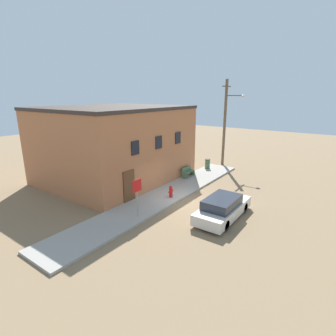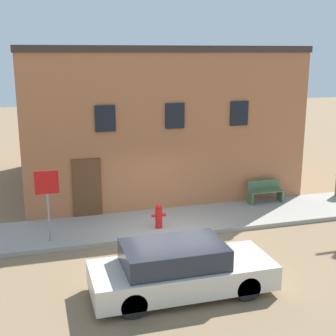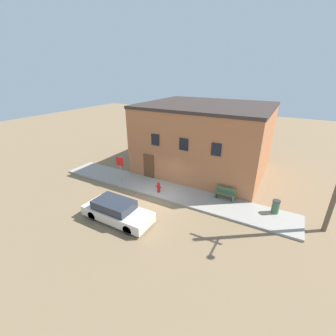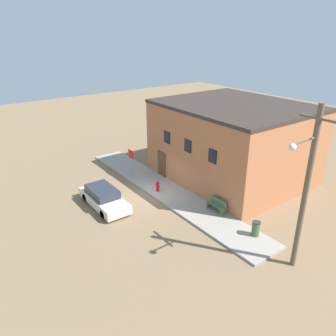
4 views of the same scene
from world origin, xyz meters
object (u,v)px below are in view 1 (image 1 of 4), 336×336
(trash_bin, at_px, (207,164))
(parked_car, at_px, (223,208))
(utility_pole, at_px, (226,121))
(bench, at_px, (188,172))
(fire_hydrant, at_px, (171,191))
(stop_sign, at_px, (137,191))

(trash_bin, distance_m, parked_car, 10.04)
(utility_pole, bearing_deg, bench, 174.71)
(fire_hydrant, distance_m, bench, 4.86)
(fire_hydrant, relative_size, utility_pole, 0.10)
(stop_sign, distance_m, bench, 8.35)
(fire_hydrant, bearing_deg, utility_pole, 4.96)
(stop_sign, bearing_deg, parked_car, -53.02)
(bench, relative_size, trash_bin, 1.51)
(stop_sign, xyz_separation_m, parked_car, (2.93, -3.89, -1.08))
(trash_bin, bearing_deg, bench, 177.57)
(fire_hydrant, distance_m, stop_sign, 3.67)
(stop_sign, xyz_separation_m, trash_bin, (11.42, 1.48, -1.11))
(bench, relative_size, parked_car, 0.30)
(bench, height_order, parked_car, parked_car)
(fire_hydrant, xyz_separation_m, bench, (4.63, 1.48, -0.00))
(utility_pole, bearing_deg, fire_hydrant, -175.04)
(parked_car, bearing_deg, fire_hydrant, 82.14)
(trash_bin, xyz_separation_m, utility_pole, (2.70, -0.42, 3.83))
(utility_pole, height_order, parked_car, utility_pole)
(fire_hydrant, height_order, parked_car, parked_car)
(trash_bin, height_order, parked_car, parked_car)
(utility_pole, bearing_deg, trash_bin, 171.24)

